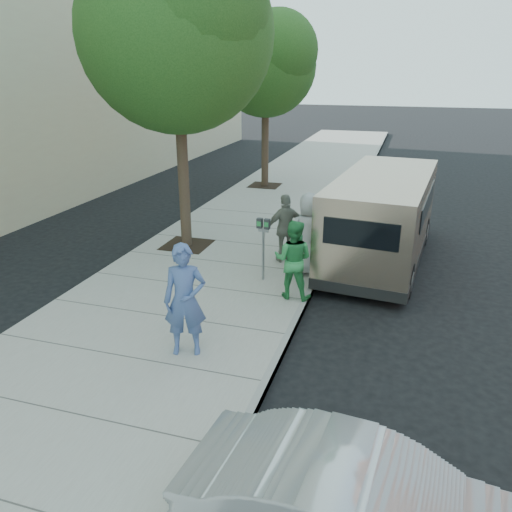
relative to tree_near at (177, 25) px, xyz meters
name	(u,v)px	position (x,y,z in m)	size (l,w,h in m)	color
ground	(239,297)	(2.25, -2.40, -5.55)	(120.00, 120.00, 0.00)	black
sidewalk	(196,288)	(1.25, -2.40, -5.47)	(5.00, 60.00, 0.15)	gray
curb_face	(305,303)	(3.69, -2.40, -5.47)	(0.12, 60.00, 0.16)	gray
tree_near	(177,25)	(0.00, 0.00, 0.00)	(4.62, 4.60, 7.53)	black
tree_far	(267,60)	(0.00, 7.60, -0.66)	(3.92, 3.80, 6.49)	black
parking_meter	(263,236)	(2.57, -1.64, -4.37)	(0.30, 0.12, 1.42)	gray
van	(383,216)	(4.97, 0.74, -4.37)	(2.54, 6.13, 2.22)	tan
person_officer	(185,300)	(2.22, -4.96, -4.44)	(0.70, 0.46, 1.91)	#465E95
person_green_shirt	(293,260)	(3.41, -2.34, -4.57)	(0.81, 0.63, 1.66)	#2E8E48
person_gray_shirt	(309,234)	(3.45, -0.96, -4.45)	(0.93, 0.60, 1.90)	#9F9FA1
person_striped_polo	(286,228)	(2.77, -0.37, -4.56)	(0.99, 0.41, 1.68)	slate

